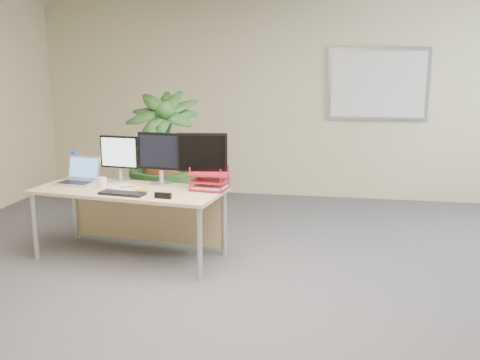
% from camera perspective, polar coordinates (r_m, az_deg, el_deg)
% --- Properties ---
extents(floor, '(8.00, 8.00, 0.00)m').
position_cam_1_polar(floor, '(3.87, -1.51, -15.47)').
color(floor, '#424247').
rests_on(floor, ground).
extents(back_wall, '(7.00, 0.04, 2.70)m').
position_cam_1_polar(back_wall, '(7.40, 4.99, 8.63)').
color(back_wall, beige).
rests_on(back_wall, floor).
extents(whiteboard, '(1.30, 0.04, 0.95)m').
position_cam_1_polar(whiteboard, '(7.34, 14.49, 9.83)').
color(whiteboard, '#A3A4A8').
rests_on(whiteboard, back_wall).
extents(desk, '(1.83, 0.94, 0.67)m').
position_cam_1_polar(desk, '(5.18, -11.17, -2.19)').
color(desk, tan).
rests_on(desk, floor).
extents(floor_plant, '(0.90, 0.90, 1.50)m').
position_cam_1_polar(floor_plant, '(5.76, -8.21, 1.56)').
color(floor_plant, '#183A15').
rests_on(floor_plant, floor).
extents(monitor_left, '(0.41, 0.18, 0.45)m').
position_cam_1_polar(monitor_left, '(5.36, -12.71, 2.57)').
color(monitor_left, silver).
rests_on(monitor_left, desk).
extents(monitor_right, '(0.45, 0.21, 0.50)m').
position_cam_1_polar(monitor_right, '(5.12, -8.44, 2.63)').
color(monitor_right, silver).
rests_on(monitor_right, desk).
extents(monitor_dark, '(0.46, 0.21, 0.51)m').
position_cam_1_polar(monitor_dark, '(4.95, -4.02, 2.49)').
color(monitor_dark, silver).
rests_on(monitor_dark, desk).
extents(laptop, '(0.38, 0.35, 0.25)m').
position_cam_1_polar(laptop, '(5.42, -16.79, 0.34)').
color(laptop, silver).
rests_on(laptop, desk).
extents(keyboard, '(0.43, 0.19, 0.02)m').
position_cam_1_polar(keyboard, '(4.84, -12.45, -1.41)').
color(keyboard, black).
rests_on(keyboard, desk).
extents(coffee_mug, '(0.12, 0.08, 0.09)m').
position_cam_1_polar(coffee_mug, '(5.17, -14.53, -0.25)').
color(coffee_mug, white).
rests_on(coffee_mug, desk).
extents(spiral_notebook, '(0.32, 0.28, 0.01)m').
position_cam_1_polar(spiral_notebook, '(5.09, -12.37, -0.81)').
color(spiral_notebook, silver).
rests_on(spiral_notebook, desk).
extents(orange_pen, '(0.15, 0.05, 0.01)m').
position_cam_1_polar(orange_pen, '(5.07, -11.97, -0.73)').
color(orange_pen, '#EA521A').
rests_on(orange_pen, spiral_notebook).
extents(yellow_highlighter, '(0.13, 0.03, 0.02)m').
position_cam_1_polar(yellow_highlighter, '(4.93, -10.45, -1.12)').
color(yellow_highlighter, yellow).
rests_on(yellow_highlighter, desk).
extents(water_bottle, '(0.07, 0.07, 0.28)m').
position_cam_1_polar(water_bottle, '(5.64, -17.15, 1.51)').
color(water_bottle, silver).
rests_on(water_bottle, desk).
extents(letter_tray, '(0.35, 0.28, 0.15)m').
position_cam_1_polar(letter_tray, '(4.91, -3.29, -0.25)').
color(letter_tray, '#AF152C').
rests_on(letter_tray, desk).
extents(stapler, '(0.15, 0.06, 0.05)m').
position_cam_1_polar(stapler, '(4.64, -8.21, -1.66)').
color(stapler, black).
rests_on(stapler, desk).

